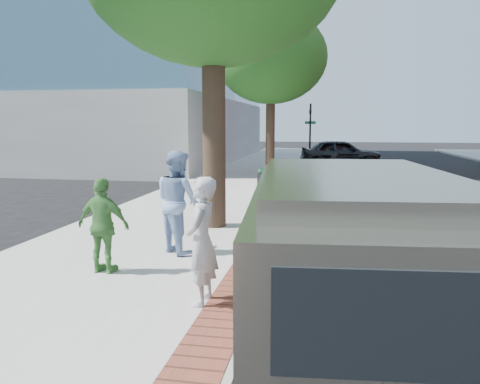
% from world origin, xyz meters
% --- Properties ---
extents(ground, '(120.00, 120.00, 0.00)m').
position_xyz_m(ground, '(0.00, 0.00, 0.00)').
color(ground, black).
rests_on(ground, ground).
extents(sidewalk, '(5.00, 60.00, 0.15)m').
position_xyz_m(sidewalk, '(-1.50, 8.00, 0.07)').
color(sidewalk, '#9E9991').
rests_on(sidewalk, ground).
extents(brick_strip, '(0.60, 60.00, 0.01)m').
position_xyz_m(brick_strip, '(0.70, 8.00, 0.15)').
color(brick_strip, brown).
rests_on(brick_strip, sidewalk).
extents(curb, '(0.10, 60.00, 0.15)m').
position_xyz_m(curb, '(1.05, 8.00, 0.07)').
color(curb, gray).
rests_on(curb, ground).
extents(office_base, '(18.20, 22.20, 4.00)m').
position_xyz_m(office_base, '(-13.00, 22.00, 2.00)').
color(office_base, gray).
rests_on(office_base, ground).
extents(signal_near, '(0.70, 0.15, 3.80)m').
position_xyz_m(signal_near, '(0.90, 22.00, 2.25)').
color(signal_near, black).
rests_on(signal_near, ground).
extents(tree_far, '(4.80, 4.80, 7.14)m').
position_xyz_m(tree_far, '(-0.50, 12.00, 5.30)').
color(tree_far, black).
rests_on(tree_far, sidewalk).
extents(parking_meter, '(0.12, 0.32, 1.47)m').
position_xyz_m(parking_meter, '(0.63, 0.80, 1.21)').
color(parking_meter, gray).
rests_on(parking_meter, sidewalk).
extents(person_gray, '(0.41, 0.62, 1.68)m').
position_xyz_m(person_gray, '(0.34, -2.75, 0.99)').
color(person_gray, '#A5A5AA').
rests_on(person_gray, sidewalk).
extents(person_officer, '(1.16, 1.14, 1.89)m').
position_xyz_m(person_officer, '(-0.74, -0.37, 1.09)').
color(person_officer, '#819EC8').
rests_on(person_officer, sidewalk).
extents(person_green, '(0.93, 0.48, 1.52)m').
position_xyz_m(person_green, '(-1.52, -1.77, 0.91)').
color(person_green, '#48853C').
rests_on(person_green, sidewalk).
extents(sedan_silver, '(4.29, 1.80, 1.38)m').
position_xyz_m(sedan_silver, '(3.03, 0.09, 0.69)').
color(sedan_silver, '#A6A8AD').
rests_on(sedan_silver, ground).
extents(bg_car, '(4.98, 2.54, 1.62)m').
position_xyz_m(bg_car, '(2.80, 20.02, 0.81)').
color(bg_car, black).
rests_on(bg_car, ground).
extents(van, '(2.55, 5.58, 2.00)m').
position_xyz_m(van, '(2.17, -3.06, 1.10)').
color(van, gray).
rests_on(van, ground).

